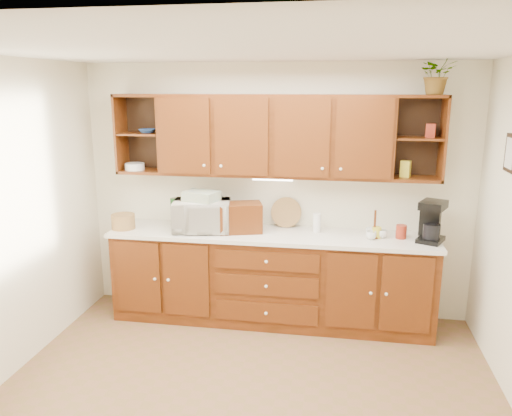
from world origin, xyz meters
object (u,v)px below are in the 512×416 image
(bread_box, at_px, (240,217))
(coffee_maker, at_px, (431,222))
(potted_plant, at_px, (437,74))
(microwave, at_px, (202,216))

(bread_box, xyz_separation_m, coffee_maker, (1.83, -0.01, 0.04))
(bread_box, height_order, potted_plant, potted_plant)
(coffee_maker, bearing_deg, potted_plant, 137.79)
(microwave, relative_size, bread_box, 1.34)
(microwave, bearing_deg, bread_box, -4.67)
(potted_plant, bearing_deg, bread_box, -177.25)
(microwave, relative_size, potted_plant, 1.55)
(microwave, xyz_separation_m, bread_box, (0.39, 0.03, -0.01))
(coffee_maker, relative_size, potted_plant, 1.08)
(microwave, bearing_deg, coffee_maker, -8.96)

